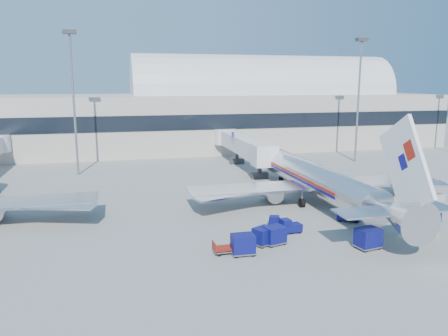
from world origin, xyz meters
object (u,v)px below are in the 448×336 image
object	(u,v)px
tug_left	(274,222)
ramp_worker	(436,230)
tug_lead	(289,227)
cart_solo_far	(430,214)
mast_east	(359,82)
cart_train_c	(243,244)
tug_right	(347,214)
jetbridge_near	(240,144)
cart_train_a	(274,235)
cart_open_red	(225,249)
cart_solo_near	(368,238)
airliner_main	(319,180)
barrier_mid	(411,199)
cart_train_b	(263,236)
barrier_far	(434,198)
mast_west	(72,82)
barrier_near	(388,201)

from	to	relation	value
tug_left	ramp_worker	size ratio (longest dim) A/B	1.60
tug_lead	cart_solo_far	distance (m)	15.81
mast_east	cart_train_c	bearing A→B (deg)	-130.81
tug_right	cart_solo_far	size ratio (longest dim) A/B	1.30
jetbridge_near	cart_train_a	world-z (taller)	jetbridge_near
mast_east	tug_lead	size ratio (longest dim) A/B	9.43
jetbridge_near	mast_east	bearing A→B (deg)	-2.07
cart_solo_far	cart_train_a	bearing A→B (deg)	-179.28
cart_open_red	tug_left	bearing A→B (deg)	36.43
cart_train_c	cart_solo_near	world-z (taller)	cart_solo_near
cart_solo_near	tug_right	bearing A→B (deg)	62.81
cart_train_a	cart_solo_far	bearing A→B (deg)	-9.23
jetbridge_near	cart_train_a	distance (m)	38.91
cart_train_a	cart_solo_near	size ratio (longest dim) A/B	0.95
tug_right	tug_left	xyz separation A→B (m)	(-8.57, -0.58, -0.04)
tug_right	cart_train_c	bearing A→B (deg)	-123.86
cart_train_c	cart_solo_far	size ratio (longest dim) A/B	1.02
cart_open_red	cart_train_a	bearing A→B (deg)	9.42
mast_east	cart_solo_near	xyz separation A→B (m)	(-22.32, -40.22, -13.79)
airliner_main	cart_train_a	bearing A→B (deg)	-130.68
barrier_mid	ramp_worker	xyz separation A→B (m)	(-5.75, -11.28, 0.34)
cart_solo_far	cart_train_c	bearing A→B (deg)	-176.00
cart_train_b	jetbridge_near	bearing A→B (deg)	48.67
tug_right	cart_open_red	xyz separation A→B (m)	(-15.01, -5.68, -0.33)
tug_left	cart_solo_near	distance (m)	9.47
cart_train_b	barrier_far	bearing A→B (deg)	-8.87
airliner_main	jetbridge_near	size ratio (longest dim) A/B	1.35
mast_west	tug_right	world-z (taller)	mast_west
mast_west	tug_lead	xyz separation A→B (m)	(22.40, -34.67, -14.11)
mast_east	cart_train_b	world-z (taller)	mast_east
barrier_mid	barrier_far	distance (m)	3.30
barrier_mid	cart_open_red	world-z (taller)	barrier_mid
tug_lead	cart_solo_near	size ratio (longest dim) A/B	1.00
barrier_mid	tug_lead	distance (m)	20.04
cart_solo_near	cart_train_b	bearing A→B (deg)	150.18
barrier_far	cart_train_a	distance (m)	26.35
tug_right	cart_train_a	size ratio (longest dim) A/B	1.18
barrier_far	barrier_mid	bearing A→B (deg)	180.00
cart_solo_near	barrier_near	bearing A→B (deg)	39.43
barrier_near	barrier_far	xyz separation A→B (m)	(6.60, 0.00, 0.00)
jetbridge_near	ramp_worker	bearing A→B (deg)	-78.79
airliner_main	cart_open_red	size ratio (longest dim) A/B	18.29
barrier_near	cart_train_b	distance (m)	21.18
barrier_far	cart_train_b	bearing A→B (deg)	-160.48
barrier_far	cart_open_red	size ratio (longest dim) A/B	1.47
mast_east	cart_train_a	xyz separation A→B (m)	(-30.08, -37.22, -13.88)
barrier_far	cart_solo_near	size ratio (longest dim) A/B	1.25
tug_lead	cart_solo_far	xyz separation A→B (m)	(15.80, -0.52, 0.23)
tug_right	ramp_worker	size ratio (longest dim) A/B	1.69
cart_train_b	cart_solo_near	size ratio (longest dim) A/B	0.97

